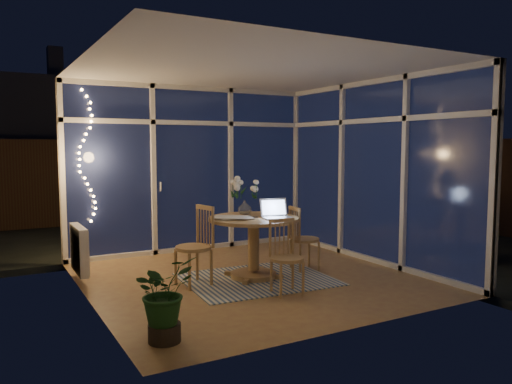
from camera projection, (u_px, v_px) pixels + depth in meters
floor at (252, 278)px, 6.32m from camera, size 4.00×4.00×0.00m
ceiling at (252, 69)px, 6.08m from camera, size 4.00×4.00×0.00m
wall_back at (192, 169)px, 7.94m from camera, size 4.00×0.04×2.60m
wall_front at (359, 187)px, 4.46m from camera, size 4.00×0.04×2.60m
wall_left at (85, 181)px, 5.23m from camera, size 0.04×4.00×2.60m
wall_right at (374, 172)px, 7.17m from camera, size 0.04×4.00×2.60m
window_wall_back at (193, 169)px, 7.91m from camera, size 4.00×0.10×2.60m
window_wall_right at (372, 172)px, 7.15m from camera, size 0.10×4.00×2.60m
radiator at (79, 249)px, 6.13m from camera, size 0.10×0.70×0.58m
fairy_lights at (86, 156)px, 7.02m from camera, size 0.24×0.10×1.85m
garden_patio at (163, 225)px, 10.92m from camera, size 12.00×6.00×0.10m
garden_fence at (133, 181)px, 11.02m from camera, size 11.00×0.08×1.80m
neighbour_roof at (113, 126)px, 13.66m from camera, size 7.00×3.00×2.20m
garden_shrubs at (121, 215)px, 8.85m from camera, size 0.90×0.90×0.90m
rug at (257, 279)px, 6.24m from camera, size 1.88×1.54×0.01m
dining_table at (254, 248)px, 6.29m from camera, size 1.21×1.21×0.77m
chair_left at (193, 246)px, 5.94m from camera, size 0.53×0.53×0.97m
chair_right at (305, 238)px, 6.70m from camera, size 0.46×0.46×0.88m
chair_front at (287, 257)px, 5.59m from camera, size 0.45×0.45×0.86m
laptop at (277, 208)px, 6.17m from camera, size 0.40×0.36×0.26m
flower_vase at (245, 206)px, 6.51m from camera, size 0.21×0.21×0.21m
bowl at (269, 213)px, 6.55m from camera, size 0.16×0.16×0.04m
newspapers at (233, 217)px, 6.16m from camera, size 0.50×0.46×0.02m
phone at (254, 217)px, 6.23m from camera, size 0.11×0.07×0.01m
potted_plant at (164, 298)px, 4.23m from camera, size 0.67×0.63×0.76m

